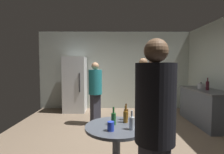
% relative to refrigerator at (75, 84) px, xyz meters
% --- Properties ---
extents(ground_plane, '(5.20, 5.20, 0.10)m').
position_rel_refrigerator_xyz_m(ground_plane, '(1.33, -2.20, -0.95)').
color(ground_plane, '#7A6651').
extents(wall_back, '(5.32, 0.06, 2.70)m').
position_rel_refrigerator_xyz_m(wall_back, '(1.33, 0.43, 0.45)').
color(wall_back, beige).
rests_on(wall_back, ground_plane).
extents(refrigerator, '(0.70, 0.68, 1.80)m').
position_rel_refrigerator_xyz_m(refrigerator, '(0.00, 0.00, 0.00)').
color(refrigerator, silver).
rests_on(refrigerator, ground_plane).
extents(kitchen_counter, '(0.64, 1.67, 0.90)m').
position_rel_refrigerator_xyz_m(kitchen_counter, '(3.61, -1.26, -0.45)').
color(kitchen_counter, '#4C515B').
rests_on(kitchen_counter, ground_plane).
extents(kettle, '(0.24, 0.17, 0.18)m').
position_rel_refrigerator_xyz_m(kettle, '(3.57, -1.15, 0.07)').
color(kettle, '#B2B2B7').
rests_on(kettle, kitchen_counter).
extents(wine_bottle_on_counter, '(0.08, 0.08, 0.31)m').
position_rel_refrigerator_xyz_m(wine_bottle_on_counter, '(3.59, -1.40, 0.12)').
color(wine_bottle_on_counter, '#3F141E').
rests_on(wine_bottle_on_counter, kitchen_counter).
extents(foreground_table, '(0.80, 0.80, 0.73)m').
position_rel_refrigerator_xyz_m(foreground_table, '(1.25, -3.45, -0.27)').
color(foreground_table, '#4C515B').
rests_on(foreground_table, ground_plane).
extents(beer_bottle_amber, '(0.06, 0.06, 0.23)m').
position_rel_refrigerator_xyz_m(beer_bottle_amber, '(1.38, -3.33, -0.08)').
color(beer_bottle_amber, '#8C5919').
rests_on(beer_bottle_amber, foreground_table).
extents(beer_bottle_brown, '(0.06, 0.06, 0.23)m').
position_rel_refrigerator_xyz_m(beer_bottle_brown, '(1.40, -3.21, -0.08)').
color(beer_bottle_brown, '#593314').
rests_on(beer_bottle_brown, foreground_table).
extents(beer_bottle_green, '(0.06, 0.06, 0.23)m').
position_rel_refrigerator_xyz_m(beer_bottle_green, '(1.22, -3.41, -0.08)').
color(beer_bottle_green, '#26662D').
rests_on(beer_bottle_green, foreground_table).
extents(beer_bottle_clear, '(0.06, 0.06, 0.23)m').
position_rel_refrigerator_xyz_m(beer_bottle_clear, '(1.44, -3.58, -0.08)').
color(beer_bottle_clear, silver).
rests_on(beer_bottle_clear, foreground_table).
extents(plastic_cup_blue, '(0.08, 0.08, 0.11)m').
position_rel_refrigerator_xyz_m(plastic_cup_blue, '(1.18, -3.62, -0.11)').
color(plastic_cup_blue, blue).
rests_on(plastic_cup_blue, foreground_table).
extents(person_in_teal_shirt, '(0.48, 0.48, 1.60)m').
position_rel_refrigerator_xyz_m(person_in_teal_shirt, '(0.79, -1.29, 0.03)').
color(person_in_teal_shirt, '#2D2D38').
rests_on(person_in_teal_shirt, ground_plane).
extents(person_in_navy_shirt, '(0.43, 0.43, 1.65)m').
position_rel_refrigerator_xyz_m(person_in_navy_shirt, '(2.06, -2.12, 0.06)').
color(person_in_navy_shirt, '#2D2D38').
rests_on(person_in_navy_shirt, ground_plane).
extents(person_in_olive_shirt, '(0.48, 0.48, 1.69)m').
position_rel_refrigerator_xyz_m(person_in_olive_shirt, '(1.96, -1.51, 0.09)').
color(person_in_olive_shirt, '#2D2D38').
rests_on(person_in_olive_shirt, ground_plane).
extents(person_in_black_shirt, '(0.46, 0.46, 1.72)m').
position_rel_refrigerator_xyz_m(person_in_black_shirt, '(1.56, -4.16, 0.11)').
color(person_in_black_shirt, '#2D2D38').
rests_on(person_in_black_shirt, ground_plane).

